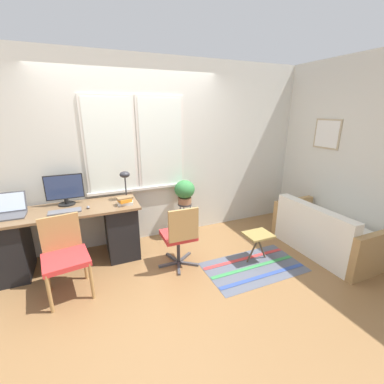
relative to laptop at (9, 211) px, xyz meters
name	(u,v)px	position (x,y,z in m)	size (l,w,h in m)	color
ground_plane	(153,259)	(1.60, -0.35, -0.83)	(14.00, 14.00, 0.00)	olive
wall_back_with_window	(136,154)	(1.60, 0.35, 0.52)	(9.00, 0.12, 2.70)	silver
wall_right_with_picture	(317,149)	(4.43, -0.35, 0.52)	(0.08, 9.00, 2.70)	silver
desk	(69,236)	(0.59, -0.04, -0.42)	(1.80, 0.63, 0.78)	brown
laptop	(9,211)	(0.00, 0.00, 0.00)	(0.35, 0.32, 0.25)	#4C4C51
monitor	(65,190)	(0.61, 0.15, 0.15)	(0.46, 0.21, 0.40)	black
keyboard	(65,211)	(0.59, -0.13, -0.05)	(0.37, 0.15, 0.02)	slate
mouse	(88,207)	(0.86, -0.12, -0.04)	(0.04, 0.06, 0.03)	slate
desk_lamp	(125,179)	(1.37, 0.04, 0.24)	(0.16, 0.16, 0.40)	#2D2D33
book_stack	(125,201)	(1.31, -0.16, 0.00)	(0.21, 0.17, 0.11)	white
desk_chair_wooden	(65,254)	(0.57, -0.62, -0.36)	(0.51, 0.52, 0.86)	#B2844C
office_chair_swivel	(180,235)	(1.89, -0.66, -0.38)	(0.51, 0.54, 0.85)	#47474C
couch_loveseat	(324,234)	(3.93, -1.12, -0.57)	(0.74, 1.42, 0.72)	white
plant_stand	(185,208)	(2.27, 0.11, -0.35)	(0.22, 0.22, 0.56)	#333338
potted_plant	(185,191)	(2.27, 0.11, -0.06)	(0.31, 0.31, 0.38)	#9E6B4C
floor_rug_striped	(254,267)	(2.76, -1.07, -0.83)	(1.27, 0.73, 0.01)	#565B6B
folding_stool	(258,237)	(2.90, -0.94, -0.48)	(0.35, 0.30, 0.40)	olive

